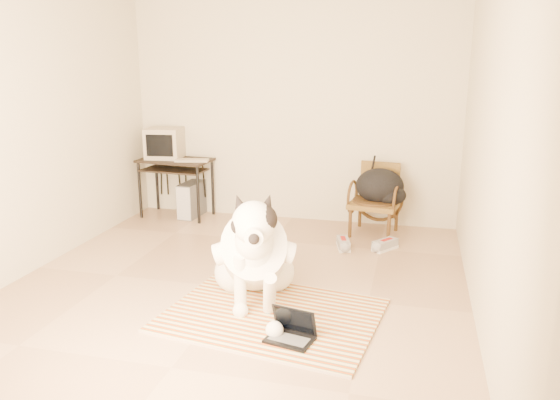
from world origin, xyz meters
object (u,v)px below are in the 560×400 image
at_px(rattan_chair, 376,199).
at_px(laptop, 292,331).
at_px(crt_monitor, 165,143).
at_px(computer_desk, 175,167).
at_px(pc_tower, 192,199).
at_px(backpack, 382,187).
at_px(dog, 254,255).

bearing_deg(rattan_chair, laptop, -98.01).
bearing_deg(crt_monitor, computer_desk, -21.34).
bearing_deg(computer_desk, crt_monitor, 158.66).
relative_size(laptop, computer_desk, 0.40).
bearing_deg(laptop, computer_desk, 127.81).
bearing_deg(pc_tower, backpack, -3.78).
distance_m(crt_monitor, rattan_chair, 2.72).
height_order(crt_monitor, backpack, crt_monitor).
distance_m(crt_monitor, pc_tower, 0.79).
xyz_separation_m(pc_tower, backpack, (2.39, -0.16, 0.33)).
distance_m(computer_desk, crt_monitor, 0.34).
bearing_deg(computer_desk, laptop, -52.19).
relative_size(dog, laptop, 3.57).
bearing_deg(computer_desk, backpack, -2.32).
distance_m(rattan_chair, backpack, 0.16).
distance_m(dog, laptop, 0.80).
distance_m(laptop, rattan_chair, 2.72).
xyz_separation_m(dog, computer_desk, (-1.69, 2.17, 0.23)).
xyz_separation_m(crt_monitor, pc_tower, (0.34, -0.01, -0.71)).
distance_m(pc_tower, backpack, 2.42).
relative_size(dog, pc_tower, 2.77).
bearing_deg(laptop, rattan_chair, 81.99).
xyz_separation_m(crt_monitor, backpack, (2.73, -0.16, -0.38)).
distance_m(laptop, computer_desk, 3.52).
relative_size(computer_desk, crt_monitor, 1.95).
bearing_deg(rattan_chair, computer_desk, 178.35).
bearing_deg(dog, crt_monitor, 129.49).
height_order(dog, backpack, dog).
xyz_separation_m(computer_desk, crt_monitor, (-0.16, 0.06, 0.29)).
relative_size(laptop, rattan_chair, 0.46).
distance_m(dog, crt_monitor, 2.94).
distance_m(dog, computer_desk, 2.76).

